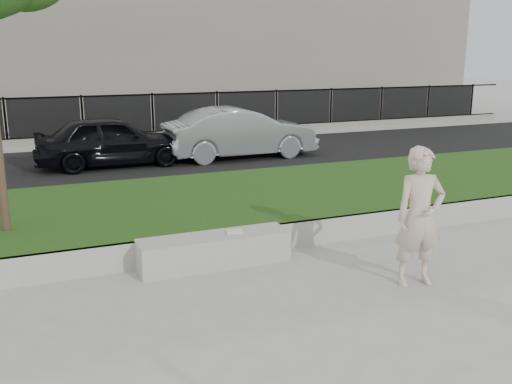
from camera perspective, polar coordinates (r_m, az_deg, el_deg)
name	(u,v)px	position (r m, az deg, el deg)	size (l,w,h in m)	color
ground	(237,285)	(7.43, -1.92, -9.31)	(90.00, 90.00, 0.00)	gray
grass_bank	(177,211)	(10.07, -7.94, -1.94)	(34.00, 4.00, 0.40)	black
grass_kerb	(212,246)	(8.27, -4.47, -5.39)	(34.00, 0.08, 0.40)	gray
street	(123,165)	(15.37, -13.14, 2.65)	(34.00, 7.00, 0.04)	black
far_pavement	(100,140)	(19.75, -15.35, 5.08)	(34.00, 3.00, 0.12)	gray
iron_fence	(103,129)	(18.71, -15.04, 6.13)	(32.00, 0.30, 1.50)	slate
building_facade	(70,0)	(26.59, -18.13, 17.75)	(34.00, 10.00, 10.00)	slate
stone_bench	(214,250)	(8.04, -4.18, -5.82)	(2.13, 0.53, 0.44)	gray
man	(420,217)	(7.48, 16.04, -2.42)	(0.65, 0.43, 1.79)	beige
book	(235,232)	(8.08, -2.14, -3.98)	(0.23, 0.17, 0.03)	beige
car_dark	(112,141)	(15.10, -14.21, 4.98)	(1.54, 3.83, 1.31)	black
car_silver	(240,133)	(15.83, -1.60, 5.95)	(1.47, 4.20, 1.38)	gray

